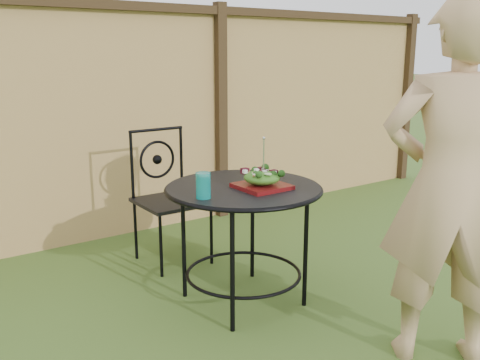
{
  "coord_description": "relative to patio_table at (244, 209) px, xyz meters",
  "views": [
    {
      "loc": [
        -1.33,
        -1.85,
        1.49
      ],
      "look_at": [
        0.44,
        0.65,
        0.75
      ],
      "focal_mm": 40.0,
      "sensor_mm": 36.0,
      "label": 1
    }
  ],
  "objects": [
    {
      "name": "diner",
      "position": [
        0.43,
        -1.04,
        0.29
      ],
      "size": [
        0.76,
        0.73,
        1.75
      ],
      "primitive_type": "imported",
      "rotation": [
        0.0,
        0.0,
        2.45
      ],
      "color": "tan",
      "rests_on": "ground"
    },
    {
      "name": "patio_table",
      "position": [
        0.0,
        0.0,
        0.0
      ],
      "size": [
        0.92,
        0.92,
        0.72
      ],
      "color": "black",
      "rests_on": "ground"
    },
    {
      "name": "salad",
      "position": [
        0.06,
        -0.1,
        0.2
      ],
      "size": [
        0.21,
        0.21,
        0.08
      ],
      "primitive_type": "ellipsoid",
      "color": "#235614",
      "rests_on": "salad_plate"
    },
    {
      "name": "drinking_glass",
      "position": [
        -0.33,
        -0.09,
        0.21
      ],
      "size": [
        0.08,
        0.08,
        0.14
      ],
      "primitive_type": "cylinder",
      "color": "#0B827F",
      "rests_on": "patio_table"
    },
    {
      "name": "patio_chair",
      "position": [
        -0.04,
        0.87,
        -0.08
      ],
      "size": [
        0.46,
        0.46,
        0.95
      ],
      "color": "black",
      "rests_on": "ground"
    },
    {
      "name": "salad_plate",
      "position": [
        0.06,
        -0.1,
        0.15
      ],
      "size": [
        0.27,
        0.27,
        0.02
      ],
      "primitive_type": "cube",
      "color": "#45090B",
      "rests_on": "patio_table"
    },
    {
      "name": "fence",
      "position": [
        -0.43,
        1.6,
        0.36
      ],
      "size": [
        8.0,
        0.12,
        1.9
      ],
      "color": "tan",
      "rests_on": "ground"
    },
    {
      "name": "fork",
      "position": [
        0.07,
        -0.1,
        0.33
      ],
      "size": [
        0.01,
        0.01,
        0.18
      ],
      "primitive_type": "cylinder",
      "color": "silver",
      "rests_on": "salad"
    }
  ]
}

